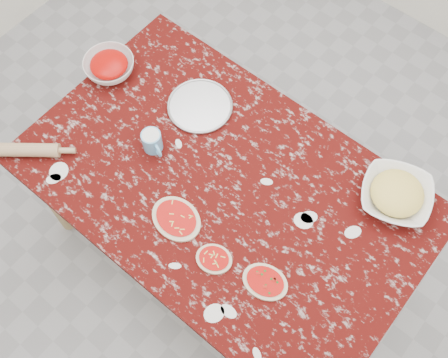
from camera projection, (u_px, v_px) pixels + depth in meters
ground at (224, 248)px, 2.79m from camera, size 4.00×4.00×0.00m
worktable at (224, 194)px, 2.19m from camera, size 1.60×1.00×0.75m
pizza_tray at (200, 106)px, 2.28m from camera, size 0.35×0.35×0.01m
sauce_bowl at (110, 66)px, 2.34m from camera, size 0.27×0.27×0.07m
cheese_bowl at (396, 195)px, 2.06m from camera, size 0.35×0.35×0.07m
flour_mug at (152, 141)px, 2.15m from camera, size 0.12×0.08×0.09m
pizza_left at (176, 219)px, 2.05m from camera, size 0.22×0.18×0.02m
pizza_mid at (214, 259)px, 1.98m from camera, size 0.17×0.15×0.02m
pizza_right at (265, 282)px, 1.94m from camera, size 0.19×0.16×0.02m
rolling_pin at (25, 150)px, 2.16m from camera, size 0.25×0.22×0.06m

